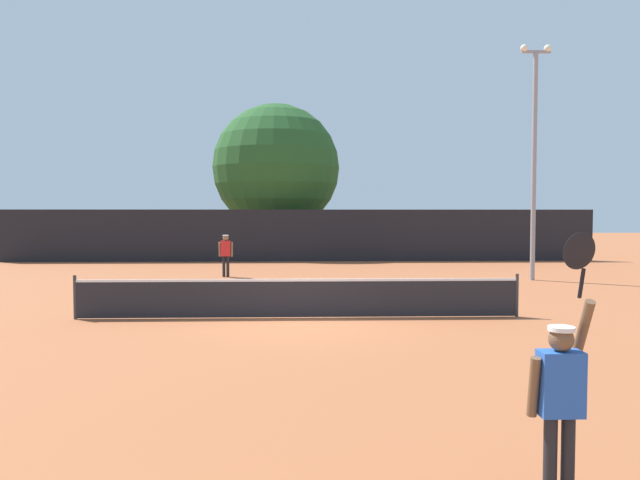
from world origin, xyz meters
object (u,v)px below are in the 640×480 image
object	(u,v)px
player_receiving	(226,251)
parked_car_near	(255,240)
player_serving	(561,386)
tennis_ball	(318,296)
light_pole	(534,148)
large_tree	(276,168)

from	to	relation	value
player_receiving	parked_car_near	bearing A→B (deg)	-90.24
player_serving	tennis_ball	world-z (taller)	player_serving
player_serving	player_receiving	xyz separation A→B (m)	(-5.32, 18.76, -0.01)
tennis_ball	light_pole	distance (m)	10.65
player_serving	parked_car_near	size ratio (longest dim) A/B	0.57
tennis_ball	light_pole	world-z (taller)	light_pole
light_pole	parked_car_near	bearing A→B (deg)	126.07
tennis_ball	parked_car_near	xyz separation A→B (m)	(-3.47, 20.58, 0.74)
large_tree	parked_car_near	world-z (taller)	large_tree
tennis_ball	parked_car_near	bearing A→B (deg)	99.58
tennis_ball	large_tree	bearing A→B (deg)	96.37
player_receiving	light_pole	bearing A→B (deg)	172.82
large_tree	parked_car_near	size ratio (longest dim) A/B	2.12
player_serving	tennis_ball	distance (m)	13.06
player_serving	player_receiving	bearing A→B (deg)	105.82
player_receiving	light_pole	distance (m)	12.61
player_serving	parked_car_near	world-z (taller)	player_serving
player_serving	large_tree	xyz separation A→B (m)	(-3.78, 30.77, 4.21)
light_pole	parked_car_near	distance (m)	20.50
light_pole	player_receiving	bearing A→B (deg)	172.82
large_tree	player_receiving	bearing A→B (deg)	-97.31
player_serving	player_receiving	world-z (taller)	player_serving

